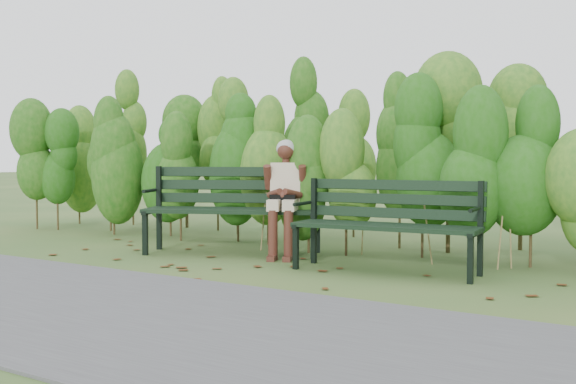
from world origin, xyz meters
The scene contains 7 objects.
ground centered at (0.00, 0.00, 0.00)m, with size 80.00×80.00×0.00m, color #355A27.
footpath centered at (0.00, -2.20, 0.01)m, with size 60.00×2.50×0.01m, color #474749.
hedge_band centered at (0.00, 1.86, 1.26)m, with size 11.04×1.67×2.42m.
leaf_litter centered at (-0.26, -0.17, 0.00)m, with size 5.51×2.14×0.01m.
bench_left centered at (-0.95, 0.69, 0.59)m, with size 2.10×1.41×1.01m.
bench_right centered at (1.09, 0.46, 0.53)m, with size 1.84×0.74×0.90m.
seated_woman centered at (-0.31, 0.76, 0.76)m, with size 0.59×0.77×1.31m.
Camera 1 is at (3.74, -5.58, 1.12)m, focal length 42.00 mm.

